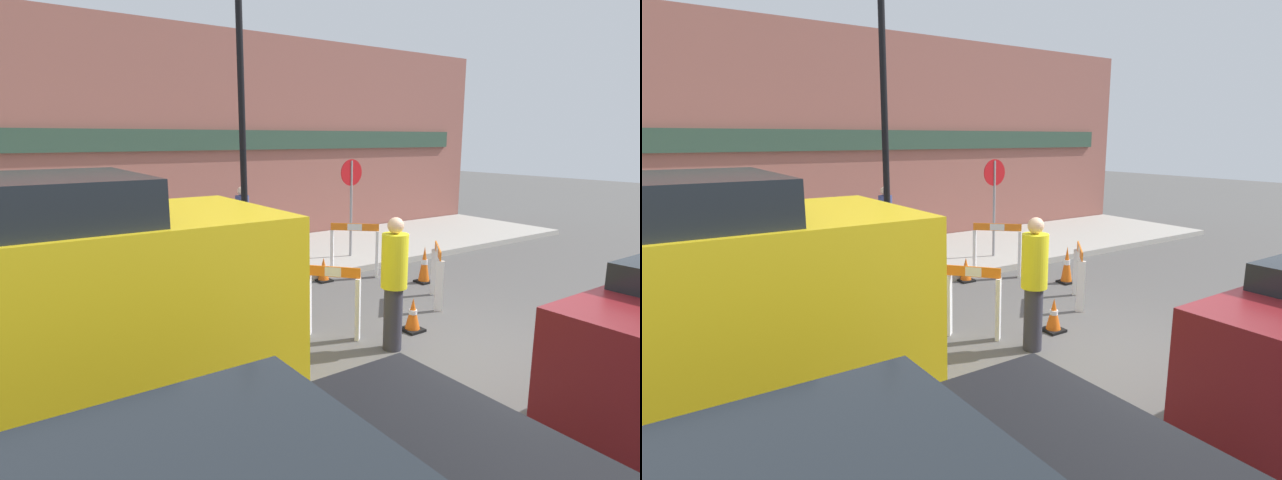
% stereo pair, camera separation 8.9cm
% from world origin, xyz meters
% --- Properties ---
extents(ground_plane, '(60.00, 60.00, 0.00)m').
position_xyz_m(ground_plane, '(0.00, 0.00, 0.00)').
color(ground_plane, '#565451').
extents(sidewalk_slab, '(18.00, 3.84, 0.14)m').
position_xyz_m(sidewalk_slab, '(0.00, 6.42, 0.07)').
color(sidewalk_slab, '#ADA89E').
rests_on(sidewalk_slab, ground_plane).
extents(storefront_facade, '(18.00, 0.22, 5.50)m').
position_xyz_m(storefront_facade, '(0.00, 8.41, 2.75)').
color(storefront_facade, '#93564C').
rests_on(storefront_facade, ground_plane).
extents(streetlamp_post, '(0.44, 0.44, 5.78)m').
position_xyz_m(streetlamp_post, '(-0.92, 5.42, 3.82)').
color(streetlamp_post, black).
rests_on(streetlamp_post, sidewalk_slab).
extents(stop_sign, '(0.60, 0.06, 2.24)m').
position_xyz_m(stop_sign, '(1.76, 5.40, 1.64)').
color(stop_sign, gray).
rests_on(stop_sign, sidewalk_slab).
extents(barricade_0, '(0.82, 0.68, 1.15)m').
position_xyz_m(barricade_0, '(-1.47, 4.35, 0.63)').
color(barricade_0, white).
rests_on(barricade_0, ground_plane).
extents(barricade_1, '(0.62, 0.68, 1.06)m').
position_xyz_m(barricade_1, '(-1.24, 1.95, 0.57)').
color(barricade_1, white).
rests_on(barricade_1, ground_plane).
extents(barricade_2, '(0.75, 0.80, 1.02)m').
position_xyz_m(barricade_2, '(1.18, 2.19, 0.56)').
color(barricade_2, white).
rests_on(barricade_2, ground_plane).
extents(barricade_3, '(0.82, 0.78, 1.13)m').
position_xyz_m(barricade_3, '(1.05, 4.35, 0.62)').
color(barricade_3, white).
rests_on(barricade_3, ground_plane).
extents(traffic_cone_0, '(0.30, 0.30, 0.49)m').
position_xyz_m(traffic_cone_0, '(0.30, 4.40, 0.23)').
color(traffic_cone_0, black).
rests_on(traffic_cone_0, ground_plane).
extents(traffic_cone_1, '(0.30, 0.30, 0.51)m').
position_xyz_m(traffic_cone_1, '(-0.11, 1.46, 0.25)').
color(traffic_cone_1, black).
rests_on(traffic_cone_1, ground_plane).
extents(traffic_cone_2, '(0.30, 0.30, 0.60)m').
position_xyz_m(traffic_cone_2, '(-1.88, 3.47, 0.29)').
color(traffic_cone_2, black).
rests_on(traffic_cone_2, ground_plane).
extents(traffic_cone_3, '(0.30, 0.30, 0.69)m').
position_xyz_m(traffic_cone_3, '(-2.06, 2.97, 0.34)').
color(traffic_cone_3, black).
rests_on(traffic_cone_3, ground_plane).
extents(traffic_cone_4, '(0.30, 0.30, 0.74)m').
position_xyz_m(traffic_cone_4, '(1.91, 3.19, 0.36)').
color(traffic_cone_4, black).
rests_on(traffic_cone_4, ground_plane).
extents(person_worker, '(0.44, 0.44, 1.84)m').
position_xyz_m(person_worker, '(-0.81, 1.15, 0.99)').
color(person_worker, '#33333D').
rests_on(person_worker, ground_plane).
extents(person_pedestrian, '(0.36, 0.36, 1.62)m').
position_xyz_m(person_pedestrian, '(-0.27, 6.90, 1.02)').
color(person_pedestrian, '#33333D').
rests_on(person_pedestrian, sidewalk_slab).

